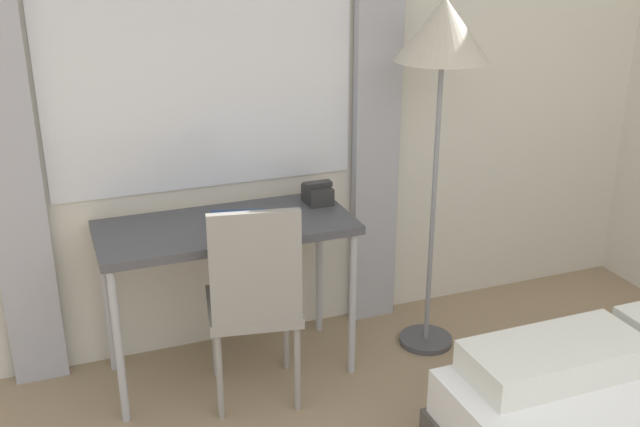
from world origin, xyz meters
name	(u,v)px	position (x,y,z in m)	size (l,w,h in m)	color
wall_back_with_window	(278,76)	(-0.05, 3.25, 1.35)	(5.16, 0.13, 2.70)	silver
desk	(226,238)	(-0.42, 2.92, 0.70)	(1.15, 0.52, 0.77)	#4C4C51
desk_chair	(254,296)	(-0.38, 2.63, 0.54)	(0.46, 0.46, 0.96)	gray
standing_lamp	(443,47)	(0.58, 2.81, 1.52)	(0.43, 0.43, 1.73)	#4C4C51
telephone	(318,194)	(0.06, 3.02, 0.82)	(0.14, 0.15, 0.11)	#2D2D2D
book	(238,219)	(-0.36, 2.92, 0.78)	(0.30, 0.25, 0.02)	navy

